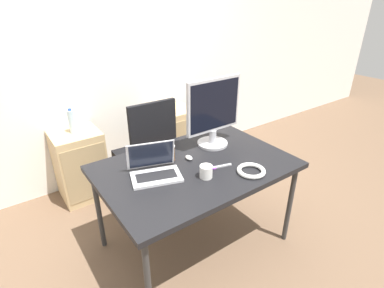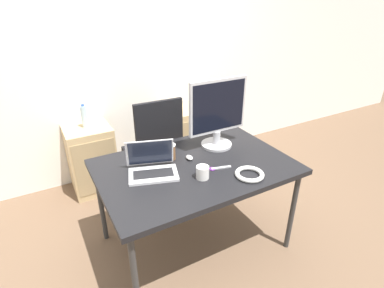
{
  "view_description": "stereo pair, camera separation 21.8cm",
  "coord_description": "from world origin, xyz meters",
  "px_view_note": "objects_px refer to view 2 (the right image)",
  "views": [
    {
      "loc": [
        -1.13,
        -1.54,
        1.89
      ],
      "look_at": [
        0.0,
        0.05,
        0.91
      ],
      "focal_mm": 28.0,
      "sensor_mm": 36.0,
      "label": 1
    },
    {
      "loc": [
        -0.95,
        -1.66,
        1.89
      ],
      "look_at": [
        0.0,
        0.05,
        0.91
      ],
      "focal_mm": 28.0,
      "sensor_mm": 36.0,
      "label": 2
    }
  ],
  "objects_px": {
    "cable_coil": "(250,174)",
    "coffee_cup_white": "(203,172)",
    "coffee_cup_brown": "(170,152)",
    "water_bottle": "(84,117)",
    "monitor": "(218,114)",
    "cabinet_right": "(186,137)",
    "mouse": "(189,158)",
    "laptop_center": "(152,167)",
    "office_chair": "(154,161)",
    "cabinet_left": "(92,159)"
  },
  "relations": [
    {
      "from": "water_bottle",
      "to": "monitor",
      "type": "bearing_deg",
      "value": -50.55
    },
    {
      "from": "cabinet_right",
      "to": "coffee_cup_white",
      "type": "xyz_separation_m",
      "value": [
        -0.62,
        -1.4,
        0.45
      ]
    },
    {
      "from": "mouse",
      "to": "office_chair",
      "type": "bearing_deg",
      "value": 91.48
    },
    {
      "from": "monitor",
      "to": "coffee_cup_brown",
      "type": "distance_m",
      "value": 0.49
    },
    {
      "from": "coffee_cup_brown",
      "to": "cabinet_right",
      "type": "bearing_deg",
      "value": 56.48
    },
    {
      "from": "cabinet_right",
      "to": "cable_coil",
      "type": "distance_m",
      "value": 1.63
    },
    {
      "from": "mouse",
      "to": "coffee_cup_white",
      "type": "distance_m",
      "value": 0.27
    },
    {
      "from": "cabinet_left",
      "to": "monitor",
      "type": "distance_m",
      "value": 1.51
    },
    {
      "from": "water_bottle",
      "to": "coffee_cup_white",
      "type": "xyz_separation_m",
      "value": [
        0.5,
        -1.41,
        -0.02
      ]
    },
    {
      "from": "office_chair",
      "to": "cable_coil",
      "type": "xyz_separation_m",
      "value": [
        0.27,
        -1.11,
        0.37
      ]
    },
    {
      "from": "office_chair",
      "to": "coffee_cup_white",
      "type": "xyz_separation_m",
      "value": [
        -0.02,
        -0.97,
        0.4
      ]
    },
    {
      "from": "cabinet_right",
      "to": "coffee_cup_brown",
      "type": "distance_m",
      "value": 1.34
    },
    {
      "from": "laptop_center",
      "to": "office_chair",
      "type": "bearing_deg",
      "value": 68.01
    },
    {
      "from": "water_bottle",
      "to": "coffee_cup_white",
      "type": "relative_size",
      "value": 2.69
    },
    {
      "from": "cabinet_left",
      "to": "coffee_cup_brown",
      "type": "relative_size",
      "value": 5.9
    },
    {
      "from": "coffee_cup_white",
      "to": "mouse",
      "type": "bearing_deg",
      "value": 81.07
    },
    {
      "from": "mouse",
      "to": "coffee_cup_brown",
      "type": "distance_m",
      "value": 0.16
    },
    {
      "from": "cabinet_right",
      "to": "coffee_cup_brown",
      "type": "height_order",
      "value": "coffee_cup_brown"
    },
    {
      "from": "mouse",
      "to": "coffee_cup_white",
      "type": "height_order",
      "value": "coffee_cup_white"
    },
    {
      "from": "cabinet_left",
      "to": "mouse",
      "type": "relative_size",
      "value": 10.19
    },
    {
      "from": "cable_coil",
      "to": "cabinet_right",
      "type": "bearing_deg",
      "value": 78.28
    },
    {
      "from": "water_bottle",
      "to": "cable_coil",
      "type": "distance_m",
      "value": 1.74
    },
    {
      "from": "coffee_cup_white",
      "to": "laptop_center",
      "type": "bearing_deg",
      "value": 140.34
    },
    {
      "from": "office_chair",
      "to": "laptop_center",
      "type": "bearing_deg",
      "value": -111.99
    },
    {
      "from": "office_chair",
      "to": "coffee_cup_white",
      "type": "height_order",
      "value": "office_chair"
    },
    {
      "from": "monitor",
      "to": "office_chair",
      "type": "bearing_deg",
      "value": 118.87
    },
    {
      "from": "cabinet_right",
      "to": "cable_coil",
      "type": "relative_size",
      "value": 3.52
    },
    {
      "from": "laptop_center",
      "to": "mouse",
      "type": "distance_m",
      "value": 0.32
    },
    {
      "from": "office_chair",
      "to": "cabinet_right",
      "type": "bearing_deg",
      "value": 36.41
    },
    {
      "from": "coffee_cup_white",
      "to": "cable_coil",
      "type": "bearing_deg",
      "value": -25.01
    },
    {
      "from": "cabinet_left",
      "to": "monitor",
      "type": "bearing_deg",
      "value": -50.49
    },
    {
      "from": "cabinet_right",
      "to": "cable_coil",
      "type": "height_order",
      "value": "cable_coil"
    },
    {
      "from": "monitor",
      "to": "cable_coil",
      "type": "bearing_deg",
      "value": -96.6
    },
    {
      "from": "office_chair",
      "to": "water_bottle",
      "type": "height_order",
      "value": "office_chair"
    },
    {
      "from": "coffee_cup_white",
      "to": "coffee_cup_brown",
      "type": "distance_m",
      "value": 0.36
    },
    {
      "from": "monitor",
      "to": "coffee_cup_brown",
      "type": "xyz_separation_m",
      "value": [
        -0.44,
        -0.02,
        -0.22
      ]
    },
    {
      "from": "water_bottle",
      "to": "monitor",
      "type": "height_order",
      "value": "monitor"
    },
    {
      "from": "laptop_center",
      "to": "monitor",
      "type": "height_order",
      "value": "monitor"
    },
    {
      "from": "cabinet_right",
      "to": "monitor",
      "type": "distance_m",
      "value": 1.27
    },
    {
      "from": "monitor",
      "to": "mouse",
      "type": "xyz_separation_m",
      "value": [
        -0.31,
        -0.1,
        -0.27
      ]
    },
    {
      "from": "mouse",
      "to": "coffee_cup_white",
      "type": "bearing_deg",
      "value": -98.93
    },
    {
      "from": "cabinet_left",
      "to": "coffee_cup_white",
      "type": "height_order",
      "value": "coffee_cup_white"
    },
    {
      "from": "cable_coil",
      "to": "coffee_cup_white",
      "type": "bearing_deg",
      "value": 154.99
    },
    {
      "from": "laptop_center",
      "to": "cable_coil",
      "type": "xyz_separation_m",
      "value": [
        0.57,
        -0.37,
        -0.03
      ]
    },
    {
      "from": "cabinet_left",
      "to": "laptop_center",
      "type": "distance_m",
      "value": 1.28
    },
    {
      "from": "laptop_center",
      "to": "cable_coil",
      "type": "height_order",
      "value": "laptop_center"
    },
    {
      "from": "office_chair",
      "to": "cable_coil",
      "type": "height_order",
      "value": "office_chair"
    },
    {
      "from": "monitor",
      "to": "coffee_cup_white",
      "type": "xyz_separation_m",
      "value": [
        -0.35,
        -0.37,
        -0.24
      ]
    },
    {
      "from": "cabinet_left",
      "to": "laptop_center",
      "type": "height_order",
      "value": "laptop_center"
    },
    {
      "from": "office_chair",
      "to": "cable_coil",
      "type": "relative_size",
      "value": 5.35
    }
  ]
}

